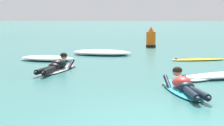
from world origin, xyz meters
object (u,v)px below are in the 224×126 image
at_px(surfer_far, 57,66).
at_px(channel_marker_buoy, 151,39).
at_px(drifting_surfboard, 198,59).
at_px(surfer_near, 183,86).

xyz_separation_m(surfer_far, channel_marker_buoy, (2.99, 8.29, 0.25)).
bearing_deg(channel_marker_buoy, drifting_surfboard, -74.43).
bearing_deg(surfer_near, surfer_far, 138.02).
xyz_separation_m(drifting_surfboard, channel_marker_buoy, (-1.49, 5.33, 0.36)).
bearing_deg(channel_marker_buoy, surfer_near, -88.37).
relative_size(surfer_near, surfer_far, 1.01).
distance_m(surfer_far, drifting_surfboard, 5.36).
distance_m(surfer_near, channel_marker_buoy, 11.27).
xyz_separation_m(surfer_near, drifting_surfboard, (1.17, 5.93, -0.10)).
height_order(surfer_far, channel_marker_buoy, channel_marker_buoy).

